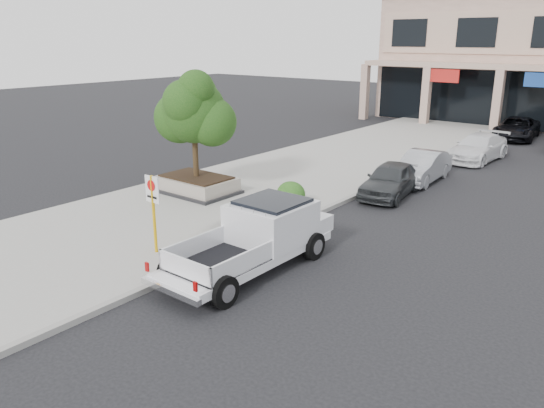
{
  "coord_description": "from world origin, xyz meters",
  "views": [
    {
      "loc": [
        8.51,
        -10.28,
        6.14
      ],
      "look_at": [
        -0.88,
        1.5,
        1.4
      ],
      "focal_mm": 35.0,
      "sensor_mm": 36.0,
      "label": 1
    }
  ],
  "objects_px": {
    "curb_car_b": "(422,167)",
    "curb_car_c": "(478,148)",
    "planter": "(197,184)",
    "no_parking_sign": "(153,203)",
    "curb_car_a": "(391,180)",
    "curb_car_d": "(517,128)",
    "pickup_truck": "(248,240)",
    "planter_tree": "(199,111)"
  },
  "relations": [
    {
      "from": "planter",
      "to": "curb_car_b",
      "type": "height_order",
      "value": "curb_car_b"
    },
    {
      "from": "no_parking_sign",
      "to": "curb_car_b",
      "type": "distance_m",
      "value": 13.2
    },
    {
      "from": "planter",
      "to": "curb_car_b",
      "type": "relative_size",
      "value": 0.78
    },
    {
      "from": "planter",
      "to": "curb_car_d",
      "type": "bearing_deg",
      "value": 72.89
    },
    {
      "from": "no_parking_sign",
      "to": "curb_car_d",
      "type": "bearing_deg",
      "value": 83.68
    },
    {
      "from": "curb_car_b",
      "to": "curb_car_c",
      "type": "xyz_separation_m",
      "value": [
        0.54,
        5.85,
        0.0
      ]
    },
    {
      "from": "no_parking_sign",
      "to": "curb_car_c",
      "type": "distance_m",
      "value": 19.04
    },
    {
      "from": "curb_car_a",
      "to": "curb_car_c",
      "type": "xyz_separation_m",
      "value": [
        0.59,
        8.78,
        -0.01
      ]
    },
    {
      "from": "no_parking_sign",
      "to": "pickup_truck",
      "type": "relative_size",
      "value": 0.4
    },
    {
      "from": "planter",
      "to": "no_parking_sign",
      "type": "relative_size",
      "value": 1.39
    },
    {
      "from": "pickup_truck",
      "to": "curb_car_d",
      "type": "xyz_separation_m",
      "value": [
        0.18,
        25.6,
        -0.22
      ]
    },
    {
      "from": "planter_tree",
      "to": "curb_car_c",
      "type": "relative_size",
      "value": 0.86
    },
    {
      "from": "pickup_truck",
      "to": "curb_car_a",
      "type": "xyz_separation_m",
      "value": [
        -0.27,
        9.06,
        -0.22
      ]
    },
    {
      "from": "planter",
      "to": "pickup_truck",
      "type": "height_order",
      "value": "pickup_truck"
    },
    {
      "from": "planter",
      "to": "planter_tree",
      "type": "relative_size",
      "value": 0.8
    },
    {
      "from": "planter_tree",
      "to": "planter",
      "type": "bearing_deg",
      "value": -131.03
    },
    {
      "from": "curb_car_a",
      "to": "curb_car_c",
      "type": "distance_m",
      "value": 8.8
    },
    {
      "from": "curb_car_a",
      "to": "curb_car_d",
      "type": "bearing_deg",
      "value": 80.91
    },
    {
      "from": "planter_tree",
      "to": "curb_car_d",
      "type": "xyz_separation_m",
      "value": [
        6.45,
        21.24,
        -2.73
      ]
    },
    {
      "from": "planter",
      "to": "curb_car_a",
      "type": "relative_size",
      "value": 0.8
    },
    {
      "from": "no_parking_sign",
      "to": "curb_car_a",
      "type": "relative_size",
      "value": 0.57
    },
    {
      "from": "no_parking_sign",
      "to": "curb_car_a",
      "type": "height_order",
      "value": "no_parking_sign"
    },
    {
      "from": "curb_car_a",
      "to": "curb_car_d",
      "type": "xyz_separation_m",
      "value": [
        0.45,
        16.54,
        0.0
      ]
    },
    {
      "from": "no_parking_sign",
      "to": "curb_car_a",
      "type": "bearing_deg",
      "value": 76.01
    },
    {
      "from": "curb_car_b",
      "to": "curb_car_c",
      "type": "height_order",
      "value": "curb_car_c"
    },
    {
      "from": "no_parking_sign",
      "to": "curb_car_d",
      "type": "relative_size",
      "value": 0.47
    },
    {
      "from": "planter_tree",
      "to": "curb_car_b",
      "type": "relative_size",
      "value": 0.98
    },
    {
      "from": "planter_tree",
      "to": "pickup_truck",
      "type": "relative_size",
      "value": 0.7
    },
    {
      "from": "pickup_truck",
      "to": "curb_car_d",
      "type": "distance_m",
      "value": 25.6
    },
    {
      "from": "planter_tree",
      "to": "curb_car_a",
      "type": "relative_size",
      "value": 1.0
    },
    {
      "from": "planter_tree",
      "to": "pickup_truck",
      "type": "distance_m",
      "value": 8.04
    },
    {
      "from": "curb_car_c",
      "to": "curb_car_b",
      "type": "bearing_deg",
      "value": -91.58
    },
    {
      "from": "planter_tree",
      "to": "no_parking_sign",
      "type": "height_order",
      "value": "planter_tree"
    },
    {
      "from": "pickup_truck",
      "to": "curb_car_a",
      "type": "height_order",
      "value": "pickup_truck"
    },
    {
      "from": "planter_tree",
      "to": "curb_car_c",
      "type": "xyz_separation_m",
      "value": [
        6.59,
        13.48,
        -2.74
      ]
    },
    {
      "from": "curb_car_c",
      "to": "curb_car_d",
      "type": "xyz_separation_m",
      "value": [
        -0.14,
        7.76,
        0.01
      ]
    },
    {
      "from": "planter",
      "to": "no_parking_sign",
      "type": "bearing_deg",
      "value": -54.54
    },
    {
      "from": "curb_car_b",
      "to": "planter_tree",
      "type": "bearing_deg",
      "value": -131.36
    },
    {
      "from": "planter",
      "to": "curb_car_d",
      "type": "xyz_separation_m",
      "value": [
        6.59,
        21.4,
        0.21
      ]
    },
    {
      "from": "pickup_truck",
      "to": "curb_car_b",
      "type": "relative_size",
      "value": 1.41
    },
    {
      "from": "curb_car_b",
      "to": "pickup_truck",
      "type": "bearing_deg",
      "value": -91.91
    },
    {
      "from": "pickup_truck",
      "to": "curb_car_b",
      "type": "xyz_separation_m",
      "value": [
        -0.22,
        11.99,
        -0.23
      ]
    }
  ]
}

